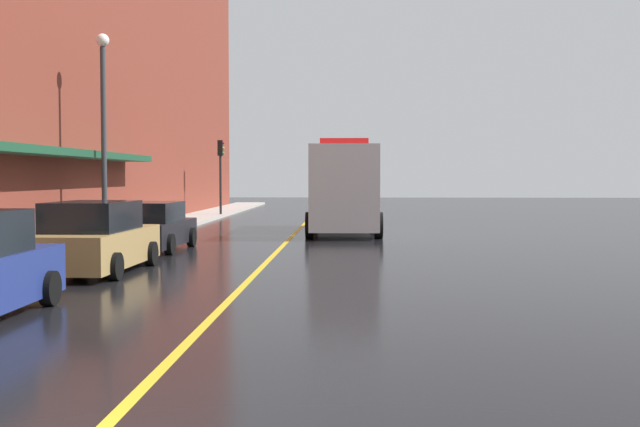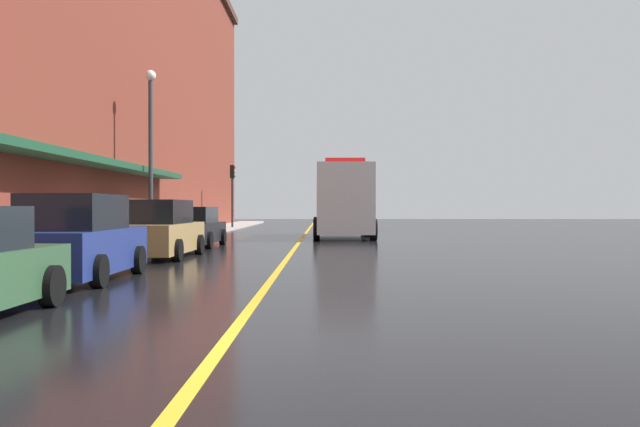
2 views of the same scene
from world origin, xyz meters
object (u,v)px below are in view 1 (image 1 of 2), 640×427
at_px(parking_meter_1, 56,226).
at_px(street_lamp_left, 103,115).
at_px(parked_car_3, 151,227).
at_px(parked_car_2, 95,239).
at_px(traffic_light_near, 221,163).
at_px(box_truck, 344,190).

relative_size(parking_meter_1, street_lamp_left, 0.19).
distance_m(parked_car_3, parking_meter_1, 4.75).
relative_size(parked_car_2, parking_meter_1, 3.61).
bearing_deg(parked_car_3, parked_car_2, -177.58).
bearing_deg(traffic_light_near, street_lamp_left, -91.95).
bearing_deg(parked_car_2, traffic_light_near, 4.14).
xyz_separation_m(parked_car_2, box_truck, (5.94, 13.86, 0.99)).
bearing_deg(traffic_light_near, box_truck, -60.07).
relative_size(parking_meter_1, traffic_light_near, 0.31).
height_order(parked_car_2, parking_meter_1, parked_car_2).
bearing_deg(street_lamp_left, parked_car_2, -74.08).
distance_m(parking_meter_1, street_lamp_left, 6.82).
bearing_deg(parking_meter_1, box_truck, 59.94).
relative_size(parked_car_2, traffic_light_near, 1.12).
distance_m(street_lamp_left, traffic_light_near, 19.51).
height_order(parked_car_2, box_truck, box_truck).
height_order(street_lamp_left, traffic_light_near, street_lamp_left).
bearing_deg(parked_car_3, parking_meter_1, 165.25).
bearing_deg(box_truck, parked_car_3, -37.22).
bearing_deg(parking_meter_1, parked_car_2, -39.22).
xyz_separation_m(parked_car_3, parking_meter_1, (-1.32, -4.55, 0.33)).
bearing_deg(street_lamp_left, traffic_light_near, 88.05).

